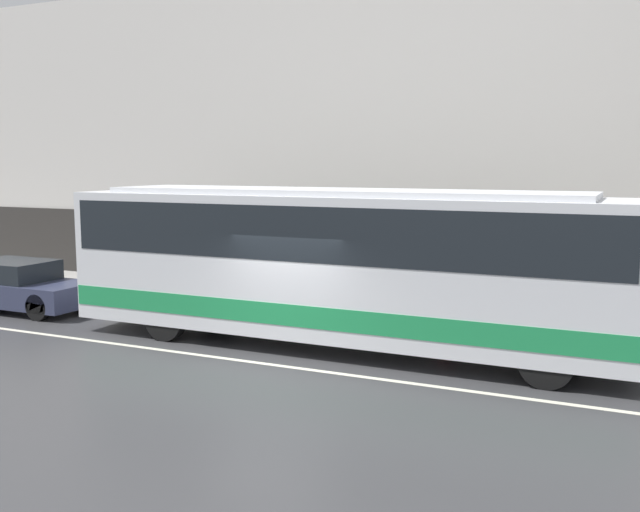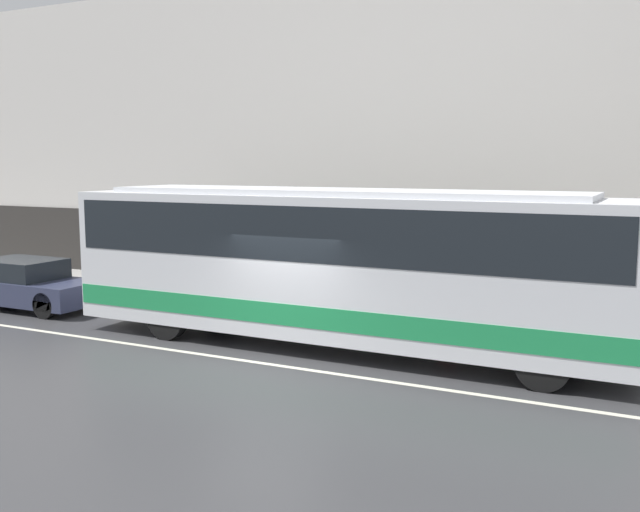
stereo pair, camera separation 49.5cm
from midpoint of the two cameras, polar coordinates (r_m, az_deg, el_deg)
ground_plane at (r=14.34m, az=-4.76°, el=-8.69°), size 60.00×60.00×0.00m
sidewalk at (r=19.17m, az=3.38°, el=-4.30°), size 60.00×3.03×0.16m
building_facade at (r=20.32m, az=5.20°, el=9.07°), size 60.00×0.35×9.46m
lane_stripe at (r=14.34m, az=-4.76°, el=-8.67°), size 54.00×0.14×0.01m
transit_bus at (r=15.28m, az=0.44°, el=-0.25°), size 12.27×2.52×3.43m
sedan_dark_behind at (r=21.23m, az=-23.82°, el=-2.24°), size 4.51×1.76×1.34m
pedestrian_waiting at (r=17.57m, az=9.46°, el=-2.47°), size 0.36×0.36×1.75m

